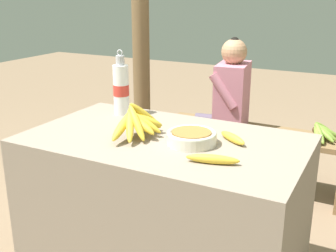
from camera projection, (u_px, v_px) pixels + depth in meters
market_counter at (164, 210)px, 2.03m from camera, size 1.27×0.75×0.74m
banana_bunch_ripe at (137, 121)px, 1.91m from camera, size 0.19×0.33×0.16m
serving_bowl at (192, 137)px, 1.83m from camera, size 0.22×0.22×0.06m
water_bottle at (121, 89)px, 2.24m from camera, size 0.08×0.08×0.35m
loose_banana_front at (213, 159)px, 1.63m from camera, size 0.21×0.09×0.04m
loose_banana_side at (233, 138)px, 1.86m from camera, size 0.16×0.13×0.04m
wooden_bench at (258, 141)px, 2.98m from camera, size 1.38×0.32×0.45m
seated_vendor at (225, 102)px, 2.97m from camera, size 0.43×0.41×1.08m
banana_bunch_green at (322, 131)px, 2.75m from camera, size 0.18×0.31×0.13m
support_post_near at (140, 21)px, 3.48m from camera, size 0.14×0.14×2.27m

